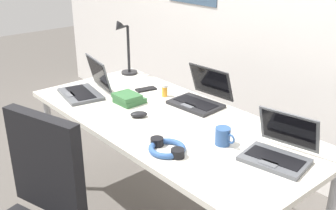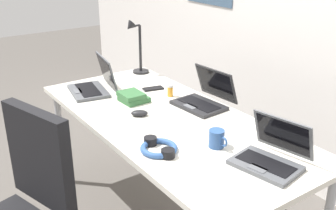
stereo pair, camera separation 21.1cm
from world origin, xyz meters
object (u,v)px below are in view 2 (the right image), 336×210
at_px(laptop_front_right, 271,155).
at_px(laptop_center, 204,98).
at_px(laptop_by_keyboard, 94,85).
at_px(cell_phone, 153,89).
at_px(coffee_mug, 216,139).
at_px(book_stack, 133,97).
at_px(computer_mouse, 139,113).
at_px(pill_bottle, 170,90).
at_px(headphones, 159,148).
at_px(desk_lamp, 136,47).

relative_size(laptop_front_right, laptop_center, 1.02).
bearing_deg(laptop_front_right, laptop_by_keyboard, -169.25).
xyz_separation_m(laptop_by_keyboard, cell_phone, (0.18, 0.34, -0.04)).
distance_m(cell_phone, coffee_mug, 0.87).
height_order(book_stack, coffee_mug, coffee_mug).
relative_size(computer_mouse, book_stack, 0.60).
bearing_deg(coffee_mug, laptop_by_keyboard, -171.70).
height_order(laptop_by_keyboard, pill_bottle, laptop_by_keyboard).
distance_m(cell_phone, book_stack, 0.25).
bearing_deg(book_stack, headphones, -19.43).
bearing_deg(pill_bottle, book_stack, -103.92).
bearing_deg(laptop_by_keyboard, pill_bottle, 45.45).
distance_m(desk_lamp, computer_mouse, 0.81).
height_order(laptop_front_right, laptop_by_keyboard, laptop_by_keyboard).
bearing_deg(desk_lamp, laptop_center, 0.77).
bearing_deg(headphones, pill_bottle, 140.52).
height_order(headphones, pill_bottle, pill_bottle).
xyz_separation_m(desk_lamp, cell_phone, (0.36, -0.09, -0.19)).
xyz_separation_m(laptop_front_right, cell_phone, (-1.11, 0.10, -0.04)).
relative_size(laptop_front_right, computer_mouse, 3.43).
height_order(laptop_center, coffee_mug, laptop_center).
relative_size(computer_mouse, coffee_mug, 0.85).
distance_m(pill_bottle, coffee_mug, 0.71).
bearing_deg(laptop_center, computer_mouse, -102.15).
bearing_deg(laptop_front_right, laptop_center, 164.38).
bearing_deg(cell_phone, laptop_front_right, 7.58).
relative_size(computer_mouse, cell_phone, 0.71).
relative_size(desk_lamp, computer_mouse, 4.17).
distance_m(headphones, pill_bottle, 0.72).
height_order(laptop_center, headphones, laptop_center).
distance_m(laptop_center, book_stack, 0.44).
distance_m(laptop_center, computer_mouse, 0.41).
bearing_deg(cell_phone, desk_lamp, 178.52).
bearing_deg(desk_lamp, cell_phone, -14.00).
xyz_separation_m(laptop_front_right, pill_bottle, (-0.94, 0.11, -0.00)).
relative_size(desk_lamp, laptop_front_right, 1.22).
bearing_deg(laptop_front_right, headphones, -138.46).
xyz_separation_m(pill_bottle, coffee_mug, (0.68, -0.21, 0.00)).
xyz_separation_m(laptop_front_right, book_stack, (-1.00, -0.12, -0.01)).
xyz_separation_m(laptop_front_right, laptop_center, (-0.70, 0.20, 0.00)).
bearing_deg(laptop_center, pill_bottle, -161.27).
relative_size(desk_lamp, laptop_by_keyboard, 1.12).
relative_size(desk_lamp, book_stack, 2.50).
height_order(laptop_center, pill_bottle, laptop_center).
height_order(computer_mouse, headphones, headphones).
relative_size(laptop_by_keyboard, cell_phone, 2.62).
bearing_deg(headphones, computer_mouse, 161.34).
height_order(desk_lamp, laptop_front_right, desk_lamp).
height_order(headphones, coffee_mug, coffee_mug).
xyz_separation_m(desk_lamp, laptop_by_keyboard, (0.18, -0.43, -0.15)).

